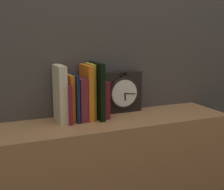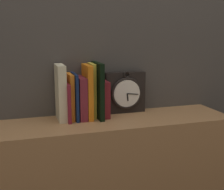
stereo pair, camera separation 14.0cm
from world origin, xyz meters
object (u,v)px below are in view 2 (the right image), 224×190
at_px(book_slot4_maroon, 81,98).
at_px(book_slot2_orange, 70,97).
at_px(book_slot1_maroon, 67,101).
at_px(book_slot7_black, 98,90).
at_px(book_slot8_maroon, 103,98).
at_px(book_slot5_orange, 87,92).
at_px(book_slot6_yellow, 92,90).
at_px(book_slot3_navy, 75,96).
at_px(clock, 125,92).
at_px(book_slot0_cream, 61,93).

bearing_deg(book_slot4_maroon, book_slot2_orange, 172.11).
bearing_deg(book_slot1_maroon, book_slot7_black, -1.30).
bearing_deg(book_slot8_maroon, book_slot1_maroon, -175.96).
relative_size(book_slot4_maroon, book_slot5_orange, 0.78).
height_order(book_slot5_orange, book_slot8_maroon, book_slot5_orange).
height_order(book_slot1_maroon, book_slot6_yellow, book_slot6_yellow).
relative_size(book_slot7_black, book_slot8_maroon, 1.51).
relative_size(book_slot1_maroon, book_slot7_black, 0.66).
bearing_deg(book_slot6_yellow, book_slot1_maroon, -170.29).
relative_size(book_slot2_orange, book_slot3_navy, 0.99).
relative_size(clock, book_slot6_yellow, 0.83).
distance_m(book_slot1_maroon, book_slot7_black, 0.15).
distance_m(book_slot4_maroon, book_slot8_maroon, 0.11).
xyz_separation_m(book_slot4_maroon, book_slot8_maroon, (0.11, 0.01, -0.01)).
bearing_deg(book_slot5_orange, book_slot0_cream, 178.71).
distance_m(clock, book_slot6_yellow, 0.18).
distance_m(book_slot2_orange, book_slot7_black, 0.13).
distance_m(clock, book_slot1_maroon, 0.30).
distance_m(book_slot0_cream, book_slot5_orange, 0.12).
bearing_deg(book_slot4_maroon, book_slot0_cream, 178.18).
bearing_deg(book_slot3_navy, book_slot5_orange, 1.36).
height_order(book_slot5_orange, book_slot7_black, book_slot7_black).
distance_m(clock, book_slot4_maroon, 0.23).
bearing_deg(clock, book_slot7_black, -161.25).
bearing_deg(book_slot1_maroon, clock, 9.24).
height_order(book_slot4_maroon, book_slot6_yellow, book_slot6_yellow).
bearing_deg(book_slot7_black, book_slot3_navy, 175.73).
distance_m(book_slot5_orange, book_slot6_yellow, 0.03).
height_order(book_slot1_maroon, book_slot7_black, book_slot7_black).
relative_size(book_slot1_maroon, book_slot3_navy, 0.81).
relative_size(book_slot3_navy, book_slot6_yellow, 0.84).
height_order(clock, book_slot2_orange, same).
bearing_deg(book_slot7_black, book_slot1_maroon, 178.70).
bearing_deg(book_slot5_orange, book_slot7_black, -11.33).
xyz_separation_m(book_slot1_maroon, book_slot2_orange, (0.02, 0.01, 0.02)).
relative_size(clock, book_slot2_orange, 1.00).
relative_size(book_slot1_maroon, book_slot6_yellow, 0.68).
bearing_deg(book_slot8_maroon, book_slot4_maroon, -176.69).
relative_size(book_slot6_yellow, book_slot7_black, 0.98).
relative_size(book_slot0_cream, book_slot1_maroon, 1.47).
bearing_deg(book_slot5_orange, book_slot6_yellow, 30.42).
distance_m(book_slot6_yellow, book_slot7_black, 0.03).
bearing_deg(book_slot7_black, book_slot8_maroon, 27.88).
xyz_separation_m(book_slot1_maroon, book_slot7_black, (0.15, -0.00, 0.04)).
xyz_separation_m(book_slot0_cream, book_slot7_black, (0.17, -0.01, 0.00)).
height_order(book_slot3_navy, book_slot7_black, book_slot7_black).
height_order(book_slot2_orange, book_slot3_navy, book_slot3_navy).
distance_m(book_slot2_orange, book_slot3_navy, 0.02).
xyz_separation_m(clock, book_slot7_black, (-0.15, -0.05, 0.03)).
distance_m(book_slot4_maroon, book_slot6_yellow, 0.07).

